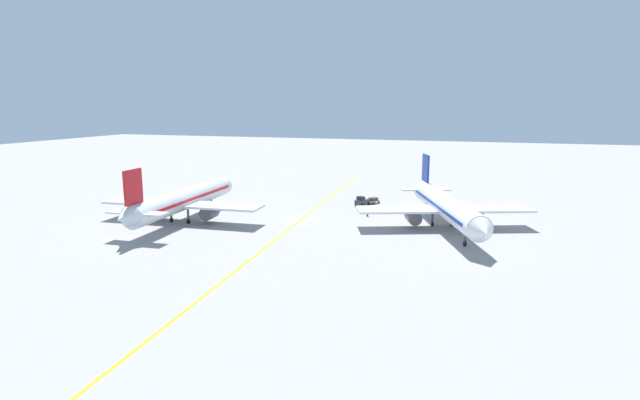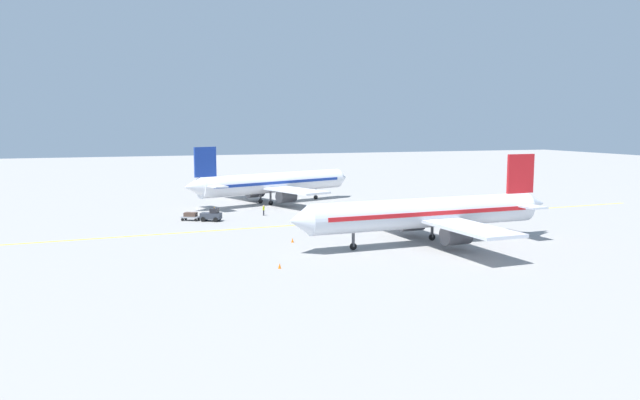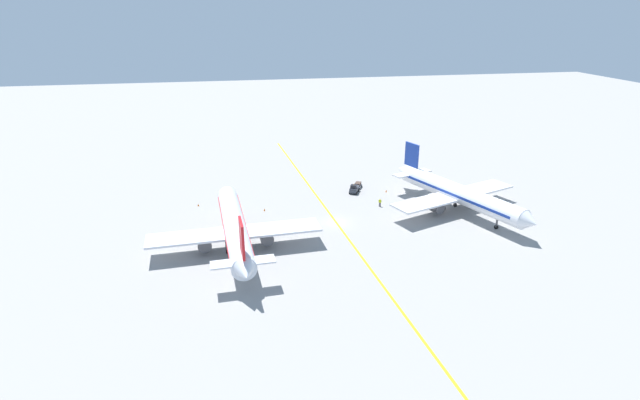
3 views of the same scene
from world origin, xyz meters
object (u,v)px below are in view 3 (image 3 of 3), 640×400
airplane_at_gate (457,193)px  traffic_cone_mid_apron (386,191)px  ground_crew_worker (380,202)px  traffic_cone_near_nose (198,205)px  baggage_tug_dark (354,189)px  traffic_cone_by_wingtip (264,210)px  baggage_cart_trailing (358,185)px  airplane_adjacent_stand (235,228)px

airplane_at_gate → traffic_cone_mid_apron: size_ratio=62.46×
ground_crew_worker → traffic_cone_near_nose: bearing=-11.4°
baggage_tug_dark → traffic_cone_mid_apron: (-6.92, 0.92, -0.63)m
traffic_cone_near_nose → traffic_cone_by_wingtip: bearing=158.1°
traffic_cone_near_nose → baggage_cart_trailing: bearing=-172.8°
ground_crew_worker → baggage_tug_dark: bearing=-70.9°
baggage_cart_trailing → airplane_at_gate: bearing=132.3°
airplane_adjacent_stand → airplane_at_gate: bearing=-169.2°
airplane_at_gate → baggage_tug_dark: size_ratio=10.25×
baggage_cart_trailing → traffic_cone_mid_apron: baggage_cart_trailing is taller
ground_crew_worker → traffic_cone_by_wingtip: (22.93, -2.08, -0.63)m
ground_crew_worker → baggage_cart_trailing: bearing=-83.0°
baggage_tug_dark → baggage_cart_trailing: 3.30m
ground_crew_worker → traffic_cone_mid_apron: size_ratio=3.05×
baggage_cart_trailing → ground_crew_worker: 11.68m
traffic_cone_near_nose → traffic_cone_mid_apron: same height
ground_crew_worker → traffic_cone_near_nose: ground_crew_worker is taller
airplane_at_gate → traffic_cone_near_nose: bearing=-14.0°
traffic_cone_by_wingtip → traffic_cone_near_nose: bearing=-21.9°
airplane_adjacent_stand → ground_crew_worker: bearing=-155.4°
baggage_cart_trailing → traffic_cone_by_wingtip: 23.53m
ground_crew_worker → traffic_cone_by_wingtip: bearing=-5.2°
baggage_cart_trailing → ground_crew_worker: size_ratio=1.76×
traffic_cone_mid_apron → traffic_cone_by_wingtip: (26.83, 5.71, 0.00)m
airplane_adjacent_stand → traffic_cone_near_nose: size_ratio=64.59×
ground_crew_worker → traffic_cone_by_wingtip: 23.03m
airplane_at_gate → traffic_cone_by_wingtip: bearing=-11.1°
airplane_adjacent_stand → traffic_cone_near_nose: (6.73, -20.52, -3.43)m
airplane_adjacent_stand → traffic_cone_mid_apron: airplane_adjacent_stand is taller
airplane_adjacent_stand → ground_crew_worker: 32.04m
baggage_cart_trailing → traffic_cone_near_nose: baggage_cart_trailing is taller
baggage_cart_trailing → traffic_cone_mid_apron: size_ratio=5.37×
baggage_tug_dark → airplane_at_gate: bearing=140.6°
airplane_at_gate → traffic_cone_near_nose: (49.54, -12.35, -3.43)m
baggage_cart_trailing → traffic_cone_near_nose: (34.34, 4.35, -0.49)m
airplane_at_gate → baggage_cart_trailing: bearing=-47.7°
traffic_cone_by_wingtip → baggage_tug_dark: bearing=-161.6°
airplane_at_gate → traffic_cone_mid_apron: (9.89, -12.89, -3.43)m
baggage_tug_dark → traffic_cone_by_wingtip: baggage_tug_dark is taller
airplane_adjacent_stand → traffic_cone_mid_apron: 39.24m
baggage_tug_dark → traffic_cone_mid_apron: size_ratio=6.09×
airplane_adjacent_stand → traffic_cone_mid_apron: bearing=-147.4°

